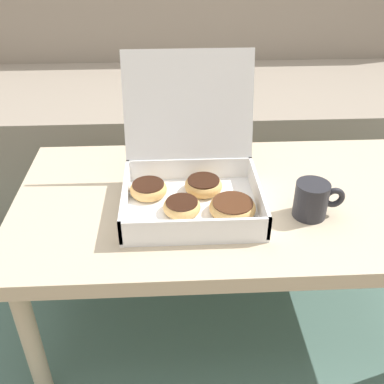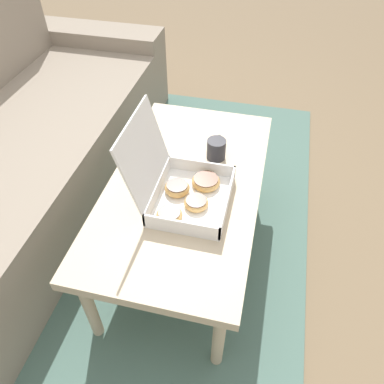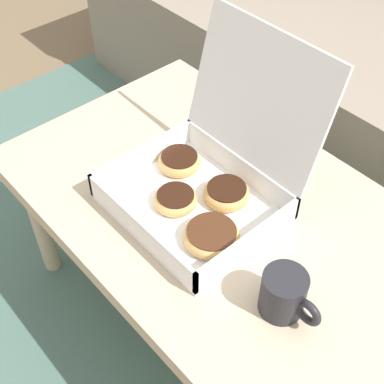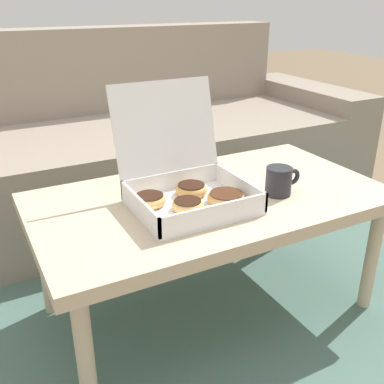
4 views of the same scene
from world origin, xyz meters
name	(u,v)px [view 2 (image 2 of 4)]	position (x,y,z in m)	size (l,w,h in m)	color
ground_plane	(164,244)	(0.00, 0.00, 0.00)	(12.00, 12.00, 0.00)	#756047
area_rug	(107,232)	(0.00, 0.30, 0.01)	(2.70, 1.95, 0.01)	#4C6B60
coffee_table	(185,190)	(0.00, -0.11, 0.39)	(1.09, 0.60, 0.43)	#C6B293
pastry_box	(181,188)	(-0.09, -0.12, 0.49)	(0.33, 0.35, 0.33)	white
coffee_mug	(216,149)	(0.19, -0.20, 0.48)	(0.12, 0.08, 0.09)	#232328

